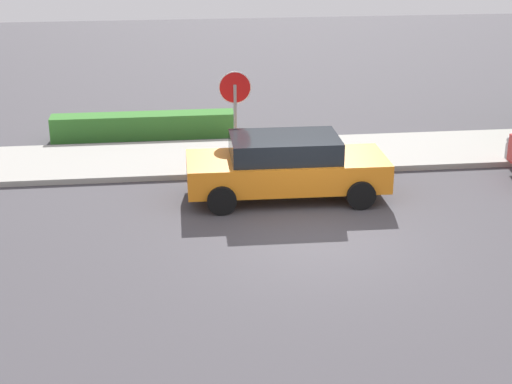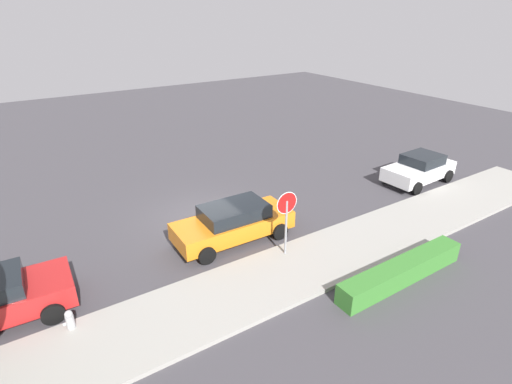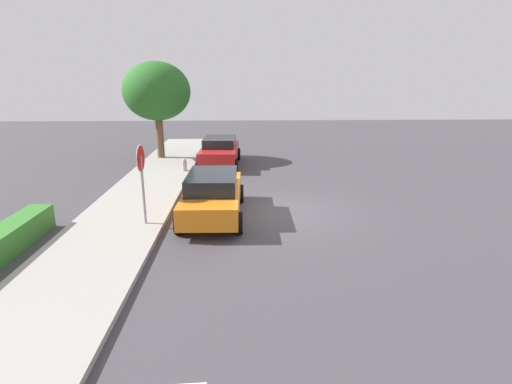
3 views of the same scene
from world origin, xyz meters
TOP-DOWN VIEW (x-y plane):
  - ground_plane at (0.00, 0.00)m, footprint 60.00×60.00m
  - sidewalk_curb at (0.00, 5.10)m, footprint 32.00×2.83m
  - stop_sign at (-1.20, 4.23)m, footprint 0.79×0.08m
  - parked_car_orange at (-0.24, 2.26)m, footprint 4.51×2.01m
  - parked_car_red at (7.63, 2.43)m, footprint 4.35×2.12m
  - street_tree_near_corner at (9.27, 5.75)m, footprint 3.55×3.55m
  - fire_hydrant at (5.84, 4.00)m, footprint 0.30×0.22m

SIDE VIEW (x-z plane):
  - ground_plane at x=0.00m, z-range 0.00..0.00m
  - sidewalk_curb at x=0.00m, z-range 0.00..0.14m
  - fire_hydrant at x=5.84m, z-range 0.00..0.72m
  - parked_car_red at x=7.63m, z-range 0.04..1.46m
  - parked_car_orange at x=-0.24m, z-range 0.03..1.48m
  - stop_sign at x=-1.20m, z-range 0.48..3.00m
  - street_tree_near_corner at x=9.27m, z-range 1.05..6.25m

